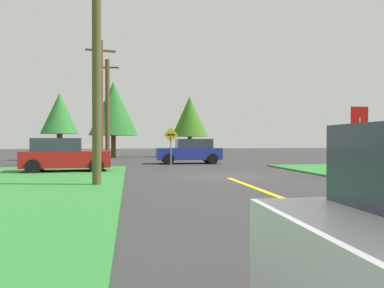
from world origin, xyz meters
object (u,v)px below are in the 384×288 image
object	(u,v)px
direction_sign	(171,142)
oak_tree_left	(190,117)
car_approaching_junction	(190,151)
utility_pole_far	(107,109)
parked_car_near_building	(64,156)
pine_tree_center	(113,109)
oak_tree_right	(60,114)
car_on_crossroad	(376,153)
utility_pole_mid	(101,101)
utility_pole_near	(97,51)
stop_sign	(359,128)

from	to	relation	value
direction_sign	oak_tree_left	distance (m)	12.80
car_approaching_junction	utility_pole_far	world-z (taller)	utility_pole_far
parked_car_near_building	pine_tree_center	world-z (taller)	pine_tree_center
car_approaching_junction	parked_car_near_building	bearing A→B (deg)	42.74
oak_tree_right	car_on_crossroad	bearing A→B (deg)	-30.19
utility_pole_mid	oak_tree_left	distance (m)	14.07
utility_pole_near	oak_tree_right	size ratio (longest dim) A/B	1.67
parked_car_near_building	oak_tree_left	size ratio (longest dim) A/B	0.73
pine_tree_center	oak_tree_right	size ratio (longest dim) A/B	1.32
car_on_crossroad	car_approaching_junction	bearing A→B (deg)	59.92
direction_sign	pine_tree_center	distance (m)	12.73
oak_tree_left	oak_tree_right	world-z (taller)	oak_tree_left
stop_sign	utility_pole_far	world-z (taller)	utility_pole_far
direction_sign	oak_tree_right	bearing A→B (deg)	138.02
utility_pole_far	utility_pole_mid	bearing A→B (deg)	-90.06
parked_car_near_building	utility_pole_mid	xyz separation A→B (m)	(1.29, 5.37, 3.09)
utility_pole_far	pine_tree_center	distance (m)	4.23
utility_pole_near	pine_tree_center	xyz separation A→B (m)	(-0.38, 22.89, -0.04)
utility_pole_near	parked_car_near_building	bearing A→B (deg)	108.26
car_on_crossroad	utility_pole_mid	world-z (taller)	utility_pole_mid
car_on_crossroad	utility_pole_near	bearing A→B (deg)	114.47
utility_pole_far	utility_pole_near	bearing A→B (deg)	-87.95
oak_tree_left	oak_tree_right	xyz separation A→B (m)	(-10.84, -5.20, -0.20)
utility_pole_mid	utility_pole_far	bearing A→B (deg)	89.94
parked_car_near_building	car_approaching_junction	size ratio (longest dim) A/B	0.99
utility_pole_far	oak_tree_left	distance (m)	8.67
utility_pole_mid	car_approaching_junction	bearing A→B (deg)	11.44
utility_pole_near	utility_pole_mid	distance (m)	11.37
car_on_crossroad	oak_tree_left	bearing A→B (deg)	25.26
stop_sign	pine_tree_center	xyz separation A→B (m)	(-10.70, 21.20, 2.34)
stop_sign	direction_sign	bearing A→B (deg)	-52.27
car_approaching_junction	utility_pole_far	distance (m)	8.99
car_on_crossroad	utility_pole_mid	size ratio (longest dim) A/B	0.54
utility_pole_far	oak_tree_left	world-z (taller)	utility_pole_far
parked_car_near_building	direction_sign	size ratio (longest dim) A/B	1.77
utility_pole_mid	pine_tree_center	size ratio (longest dim) A/B	1.11
stop_sign	utility_pole_mid	size ratio (longest dim) A/B	0.38
car_approaching_junction	direction_sign	distance (m)	2.04
pine_tree_center	oak_tree_right	xyz separation A→B (m)	(-3.84, -4.72, -0.83)
car_on_crossroad	oak_tree_left	distance (m)	18.40
car_approaching_junction	oak_tree_left	size ratio (longest dim) A/B	0.74
utility_pole_near	oak_tree_right	world-z (taller)	utility_pole_near
stop_sign	oak_tree_right	bearing A→B (deg)	-46.31
oak_tree_right	utility_pole_near	bearing A→B (deg)	-76.92
car_approaching_junction	utility_pole_far	xyz separation A→B (m)	(-5.65, 6.20, 3.24)
parked_car_near_building	oak_tree_right	world-z (taller)	oak_tree_right
stop_sign	car_approaching_junction	size ratio (longest dim) A/B	0.69
direction_sign	oak_tree_right	world-z (taller)	oak_tree_right
utility_pole_mid	direction_sign	bearing A→B (deg)	-2.57
car_on_crossroad	utility_pole_near	xyz separation A→B (m)	(-14.75, -7.13, 3.61)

